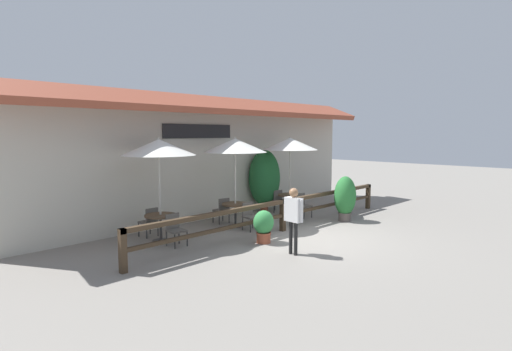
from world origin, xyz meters
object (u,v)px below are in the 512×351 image
(patio_umbrella_far, at_px, (290,144))
(chair_middle_wallside, at_px, (222,209))
(patio_umbrella_near, at_px, (159,147))
(pedestrian, at_px, (293,212))
(dining_table_far, at_px, (290,198))
(dining_table_middle, at_px, (235,208))
(chair_near_wallside, at_px, (150,221))
(potted_plant_corner_fern, at_px, (345,197))
(chair_far_wallside, at_px, (276,200))
(chair_middle_streetside, at_px, (250,215))
(potted_plant_entrance_palm, at_px, (264,225))
(patio_umbrella_middle, at_px, (235,146))
(potted_plant_tall_tropical, at_px, (264,178))
(chair_near_streetside, at_px, (175,228))
(chair_far_streetside, at_px, (303,204))
(dining_table_near, at_px, (161,220))

(patio_umbrella_far, bearing_deg, chair_middle_wallside, 166.04)
(patio_umbrella_near, bearing_deg, pedestrian, -64.47)
(dining_table_far, bearing_deg, dining_table_middle, 179.98)
(chair_near_wallside, distance_m, potted_plant_corner_fern, 6.36)
(potted_plant_corner_fern, bearing_deg, pedestrian, -164.53)
(chair_far_wallside, bearing_deg, chair_near_wallside, 4.75)
(dining_table_far, bearing_deg, chair_middle_streetside, -166.15)
(dining_table_middle, height_order, potted_plant_entrance_palm, potted_plant_entrance_palm)
(patio_umbrella_middle, bearing_deg, chair_far_wallside, 13.85)
(potted_plant_tall_tropical, bearing_deg, patio_umbrella_near, -169.97)
(chair_far_wallside, bearing_deg, potted_plant_corner_fern, 106.59)
(chair_near_streetside, distance_m, potted_plant_tall_tropical, 5.33)
(patio_umbrella_middle, height_order, chair_far_wallside, patio_umbrella_middle)
(dining_table_far, bearing_deg, chair_far_streetside, -95.94)
(chair_middle_streetside, height_order, pedestrian, pedestrian)
(chair_middle_wallside, height_order, dining_table_far, chair_middle_wallside)
(dining_table_middle, xyz_separation_m, chair_middle_streetside, (-0.00, -0.66, -0.12))
(dining_table_far, distance_m, chair_far_streetside, 0.67)
(pedestrian, bearing_deg, potted_plant_corner_fern, -71.60)
(dining_table_middle, bearing_deg, chair_far_streetside, -14.12)
(chair_far_streetside, xyz_separation_m, potted_plant_tall_tropical, (-0.14, 1.71, 0.79))
(dining_table_middle, bearing_deg, chair_near_streetside, -169.19)
(dining_table_far, bearing_deg, chair_near_wallside, 171.17)
(chair_near_wallside, relative_size, potted_plant_tall_tropical, 0.36)
(potted_plant_corner_fern, bearing_deg, potted_plant_tall_tropical, 102.16)
(chair_near_wallside, bearing_deg, chair_far_streetside, 159.71)
(dining_table_middle, bearing_deg, patio_umbrella_near, 176.50)
(patio_umbrella_far, relative_size, pedestrian, 1.73)
(chair_near_streetside, bearing_deg, chair_near_wallside, 90.24)
(chair_far_wallside, height_order, potted_plant_entrance_palm, potted_plant_entrance_palm)
(chair_near_streetside, xyz_separation_m, chair_middle_streetside, (2.58, -0.17, 0.00))
(dining_table_middle, relative_size, chair_middle_wallside, 1.02)
(chair_near_wallside, height_order, potted_plant_tall_tropical, potted_plant_tall_tropical)
(chair_middle_wallside, relative_size, patio_umbrella_far, 0.30)
(patio_umbrella_middle, distance_m, chair_middle_wallside, 2.19)
(dining_table_near, relative_size, chair_middle_streetside, 1.02)
(dining_table_near, bearing_deg, patio_umbrella_far, -1.74)
(dining_table_near, distance_m, chair_near_streetside, 0.66)
(dining_table_middle, relative_size, chair_middle_streetside, 1.02)
(chair_near_wallside, xyz_separation_m, potted_plant_corner_fern, (5.68, -2.84, 0.33))
(patio_umbrella_near, relative_size, potted_plant_corner_fern, 1.86)
(potted_plant_corner_fern, bearing_deg, dining_table_middle, 147.03)
(patio_umbrella_middle, bearing_deg, potted_plant_entrance_palm, -111.30)
(dining_table_far, bearing_deg, dining_table_near, 178.26)
(patio_umbrella_far, distance_m, dining_table_far, 1.97)
(chair_middle_streetside, bearing_deg, patio_umbrella_middle, 96.42)
(chair_near_streetside, height_order, chair_middle_streetside, same)
(dining_table_near, height_order, chair_near_wallside, chair_near_wallside)
(patio_umbrella_middle, bearing_deg, pedestrian, -107.79)
(dining_table_middle, xyz_separation_m, dining_table_far, (2.67, -0.00, 0.00))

